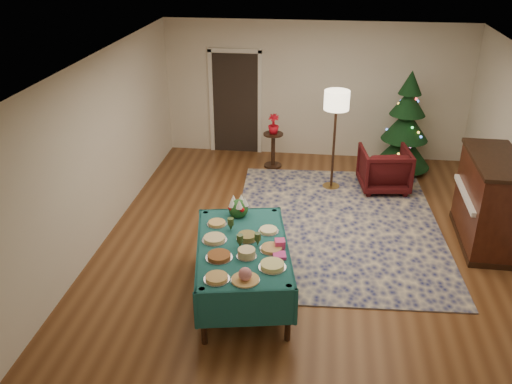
# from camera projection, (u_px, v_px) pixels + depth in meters

# --- Properties ---
(room_shell) EXTENTS (7.00, 7.00, 7.00)m
(room_shell) POSITION_uv_depth(u_px,v_px,m) (308.00, 157.00, 7.60)
(room_shell) COLOR #593319
(room_shell) RESTS_ON ground
(doorway) EXTENTS (1.08, 0.04, 2.16)m
(doorway) POSITION_uv_depth(u_px,v_px,m) (235.00, 101.00, 11.00)
(doorway) COLOR black
(doorway) RESTS_ON ground
(rug) EXTENTS (3.41, 4.36, 0.02)m
(rug) POSITION_uv_depth(u_px,v_px,m) (337.00, 225.00, 8.60)
(rug) COLOR #141A4C
(rug) RESTS_ON ground
(buffet_table) EXTENTS (1.47, 2.11, 0.75)m
(buffet_table) POSITION_uv_depth(u_px,v_px,m) (243.00, 255.00, 6.70)
(buffet_table) COLOR black
(buffet_table) RESTS_ON ground
(platter_0) EXTENTS (0.29, 0.29, 0.05)m
(platter_0) POSITION_uv_depth(u_px,v_px,m) (217.00, 278.00, 5.97)
(platter_0) COLOR silver
(platter_0) RESTS_ON buffet_table
(platter_1) EXTENTS (0.32, 0.32, 0.16)m
(platter_1) POSITION_uv_depth(u_px,v_px,m) (245.00, 276.00, 5.93)
(platter_1) COLOR silver
(platter_1) RESTS_ON buffet_table
(platter_2) EXTENTS (0.32, 0.32, 0.06)m
(platter_2) POSITION_uv_depth(u_px,v_px,m) (272.00, 266.00, 6.18)
(platter_2) COLOR silver
(platter_2) RESTS_ON buffet_table
(platter_3) EXTENTS (0.32, 0.32, 0.05)m
(platter_3) POSITION_uv_depth(u_px,v_px,m) (219.00, 256.00, 6.36)
(platter_3) COLOR silver
(platter_3) RESTS_ON buffet_table
(platter_4) EXTENTS (0.24, 0.24, 0.10)m
(platter_4) POSITION_uv_depth(u_px,v_px,m) (247.00, 253.00, 6.37)
(platter_4) COLOR silver
(platter_4) RESTS_ON buffet_table
(platter_5) EXTENTS (0.30, 0.30, 0.04)m
(platter_5) POSITION_uv_depth(u_px,v_px,m) (272.00, 248.00, 6.52)
(platter_5) COLOR silver
(platter_5) RESTS_ON buffet_table
(platter_6) EXTENTS (0.31, 0.31, 0.05)m
(platter_6) POSITION_uv_depth(u_px,v_px,m) (214.00, 239.00, 6.72)
(platter_6) COLOR silver
(platter_6) RESTS_ON buffet_table
(platter_7) EXTENTS (0.27, 0.27, 0.07)m
(platter_7) POSITION_uv_depth(u_px,v_px,m) (247.00, 237.00, 6.74)
(platter_7) COLOR silver
(platter_7) RESTS_ON buffet_table
(platter_8) EXTENTS (0.26, 0.26, 0.04)m
(platter_8) POSITION_uv_depth(u_px,v_px,m) (268.00, 230.00, 6.91)
(platter_8) COLOR silver
(platter_8) RESTS_ON buffet_table
(platter_9) EXTENTS (0.26, 0.26, 0.04)m
(platter_9) POSITION_uv_depth(u_px,v_px,m) (217.00, 223.00, 7.08)
(platter_9) COLOR silver
(platter_9) RESTS_ON buffet_table
(goblet_0) EXTENTS (0.08, 0.08, 0.18)m
(goblet_0) POSITION_uv_depth(u_px,v_px,m) (231.00, 224.00, 6.91)
(goblet_0) COLOR #2D471E
(goblet_0) RESTS_ON buffet_table
(goblet_1) EXTENTS (0.08, 0.08, 0.18)m
(goblet_1) POSITION_uv_depth(u_px,v_px,m) (258.00, 239.00, 6.58)
(goblet_1) COLOR #2D471E
(goblet_1) RESTS_ON buffet_table
(goblet_2) EXTENTS (0.08, 0.08, 0.18)m
(goblet_2) POSITION_uv_depth(u_px,v_px,m) (240.00, 241.00, 6.54)
(goblet_2) COLOR #2D471E
(goblet_2) RESTS_ON buffet_table
(napkin_stack) EXTENTS (0.18, 0.18, 0.04)m
(napkin_stack) POSITION_uv_depth(u_px,v_px,m) (279.00, 256.00, 6.38)
(napkin_stack) COLOR #D13A93
(napkin_stack) RESTS_ON buffet_table
(gift_box) EXTENTS (0.14, 0.14, 0.10)m
(gift_box) POSITION_uv_depth(u_px,v_px,m) (280.00, 244.00, 6.57)
(gift_box) COLOR #E13E85
(gift_box) RESTS_ON buffet_table
(centerpiece) EXTENTS (0.27, 0.27, 0.31)m
(centerpiece) POSITION_uv_depth(u_px,v_px,m) (238.00, 207.00, 7.25)
(centerpiece) COLOR #1E4C1E
(centerpiece) RESTS_ON buffet_table
(armchair) EXTENTS (0.93, 0.88, 0.86)m
(armchair) POSITION_uv_depth(u_px,v_px,m) (384.00, 167.00, 9.62)
(armchair) COLOR #400D0F
(armchair) RESTS_ON ground
(floor_lamp) EXTENTS (0.43, 0.43, 1.79)m
(floor_lamp) POSITION_uv_depth(u_px,v_px,m) (336.00, 106.00, 9.20)
(floor_lamp) COLOR #A57F3F
(floor_lamp) RESTS_ON ground
(side_table) EXTENTS (0.39, 0.39, 0.69)m
(side_table) POSITION_uv_depth(u_px,v_px,m) (273.00, 151.00, 10.58)
(side_table) COLOR black
(side_table) RESTS_ON ground
(potted_plant) EXTENTS (0.21, 0.38, 0.21)m
(potted_plant) POSITION_uv_depth(u_px,v_px,m) (273.00, 128.00, 10.38)
(potted_plant) COLOR red
(potted_plant) RESTS_ON side_table
(christmas_tree) EXTENTS (1.08, 1.08, 1.95)m
(christmas_tree) POSITION_uv_depth(u_px,v_px,m) (406.00, 127.00, 10.20)
(christmas_tree) COLOR black
(christmas_tree) RESTS_ON ground
(piano) EXTENTS (0.77, 1.58, 1.35)m
(piano) POSITION_uv_depth(u_px,v_px,m) (489.00, 202.00, 7.88)
(piano) COLOR black
(piano) RESTS_ON ground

